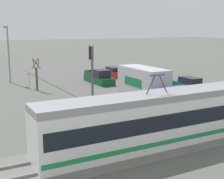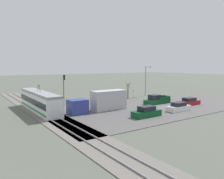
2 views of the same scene
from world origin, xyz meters
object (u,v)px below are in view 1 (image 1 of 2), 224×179
at_px(box_truck, 151,88).
at_px(no_parking_sign, 29,78).
at_px(pickup_truck, 99,78).
at_px(street_tree, 37,76).
at_px(light_rail_tram, 156,119).
at_px(traffic_light_pole, 92,76).
at_px(sedan_car_1, 114,72).
at_px(sedan_car_2, 152,77).
at_px(street_lamp_near_crossing, 8,50).
at_px(sedan_car_0, 190,85).

relative_size(box_truck, no_parking_sign, 5.18).
bearing_deg(pickup_truck, street_tree, 4.46).
xyz_separation_m(light_rail_tram, box_truck, (-5.80, -8.76, -0.04)).
xyz_separation_m(box_truck, traffic_light_pole, (7.75, 3.53, 2.19)).
bearing_deg(traffic_light_pole, sedan_car_1, -122.13).
height_order(box_truck, sedan_car_2, box_truck).
bearing_deg(box_truck, no_parking_sign, -59.37).
xyz_separation_m(traffic_light_pole, street_lamp_near_crossing, (1.84, -22.82, 0.57)).
distance_m(light_rail_tram, sedan_car_2, 23.53).
xyz_separation_m(light_rail_tram, street_lamp_near_crossing, (3.78, -28.05, 2.72)).
xyz_separation_m(box_truck, sedan_car_2, (-7.57, -10.58, -0.94)).
relative_size(light_rail_tram, sedan_car_1, 3.28).
height_order(sedan_car_1, street_tree, street_tree).
bearing_deg(no_parking_sign, light_rail_tram, 96.14).
distance_m(sedan_car_0, street_lamp_near_crossing, 23.87).
relative_size(box_truck, pickup_truck, 1.80).
xyz_separation_m(box_truck, pickup_truck, (-0.59, -12.63, -0.84)).
distance_m(pickup_truck, street_tree, 8.49).
xyz_separation_m(light_rail_tram, traffic_light_pole, (1.94, -5.23, 2.15)).
xyz_separation_m(sedan_car_0, sedan_car_1, (2.54, -13.74, -0.07)).
xyz_separation_m(sedan_car_2, street_lamp_near_crossing, (17.16, -8.71, 3.69)).
relative_size(sedan_car_2, traffic_light_pole, 0.76).
relative_size(light_rail_tram, traffic_light_pole, 2.58).
bearing_deg(no_parking_sign, box_truck, 120.63).
relative_size(light_rail_tram, pickup_truck, 2.65).
bearing_deg(light_rail_tram, box_truck, -123.54).
height_order(street_tree, no_parking_sign, street_tree).
height_order(street_lamp_near_crossing, no_parking_sign, street_lamp_near_crossing).
height_order(box_truck, street_lamp_near_crossing, street_lamp_near_crossing).
bearing_deg(box_truck, traffic_light_pole, 24.49).
bearing_deg(street_lamp_near_crossing, sedan_car_0, 136.79).
distance_m(sedan_car_1, sedan_car_2, 6.78).
distance_m(traffic_light_pole, no_parking_sign, 17.65).
bearing_deg(sedan_car_2, street_tree, 174.82).
height_order(sedan_car_2, traffic_light_pole, traffic_light_pole).
relative_size(box_truck, traffic_light_pole, 1.75).
relative_size(sedan_car_0, sedan_car_2, 1.04).
relative_size(sedan_car_1, street_lamp_near_crossing, 0.62).
bearing_deg(box_truck, sedan_car_2, -125.59).
xyz_separation_m(sedan_car_2, no_parking_sign, (15.82, -3.34, 0.56)).
height_order(sedan_car_0, traffic_light_pole, traffic_light_pole).
xyz_separation_m(sedan_car_0, no_parking_sign, (15.86, -10.78, 0.51)).
height_order(sedan_car_0, street_lamp_near_crossing, street_lamp_near_crossing).
distance_m(box_truck, sedan_car_1, 17.65).
bearing_deg(street_lamp_near_crossing, light_rail_tram, 97.68).
xyz_separation_m(pickup_truck, street_lamp_near_crossing, (10.17, -6.66, 3.59)).
bearing_deg(pickup_truck, light_rail_tram, 73.36).
xyz_separation_m(light_rail_tram, sedan_car_0, (-13.41, -11.89, -0.92)).
xyz_separation_m(sedan_car_1, street_lamp_near_crossing, (14.66, -2.41, 3.71)).
bearing_deg(street_lamp_near_crossing, sedan_car_2, 153.09).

